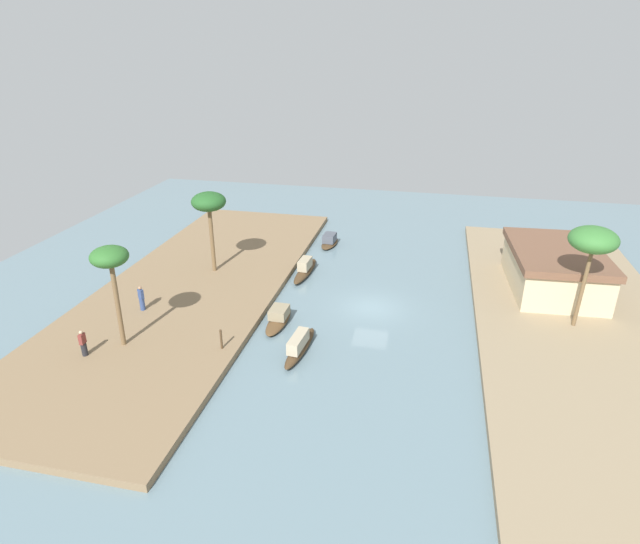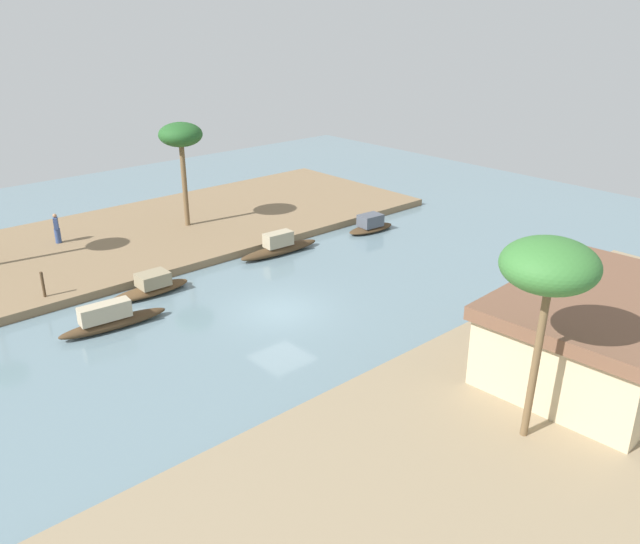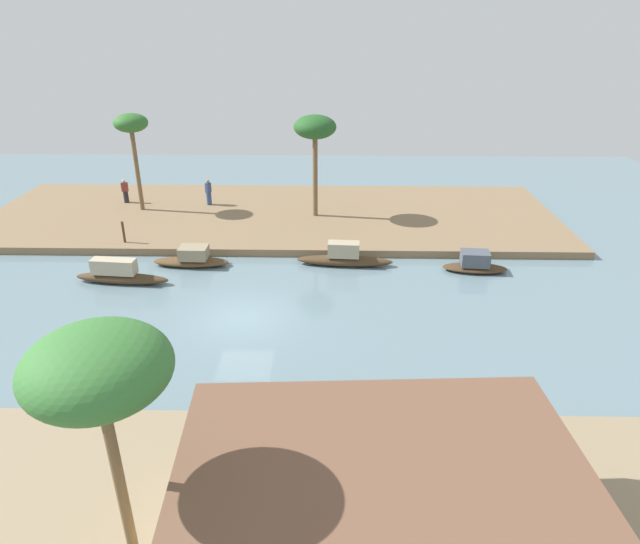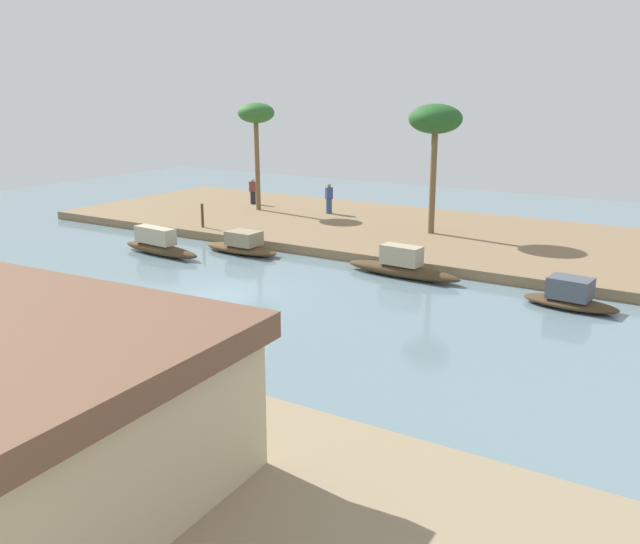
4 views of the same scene
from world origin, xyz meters
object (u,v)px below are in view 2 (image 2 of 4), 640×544
Objects in this scene: sampan_open_hull at (111,319)px; riverside_building at (601,332)px; mooring_post at (43,284)px; palm_tree_right_tall at (549,268)px; sampan_midstream at (371,225)px; person_on_near_bank at (57,230)px; sampan_with_tall_canopy at (279,247)px; palm_tree_left_near at (181,137)px; sampan_upstream_small at (151,287)px.

riverside_building is at bearing 131.08° from sampan_open_hull.
mooring_post is 0.19× the size of palm_tree_right_tall.
person_on_near_bank is at bearing -27.09° from sampan_midstream.
sampan_with_tall_canopy is 9.12m from palm_tree_left_near.
sampan_upstream_small is 11.18m from palm_tree_left_near.
palm_tree_left_near is (-7.36, 2.11, 4.75)m from person_on_near_bank.
palm_tree_left_near is 26.42m from palm_tree_right_tall.
palm_tree_left_near reaches higher than sampan_with_tall_canopy.
palm_tree_right_tall is at bearing 82.77° from palm_tree_left_near.
sampan_upstream_small is 0.44× the size of riverside_building.
sampan_open_hull reaches higher than sampan_midstream.
palm_tree_left_near is 26.08m from riverside_building.
palm_tree_right_tall reaches higher than riverside_building.
palm_tree_left_near is at bearing -37.22° from sampan_midstream.
sampan_upstream_small is 3.26× the size of mooring_post.
sampan_open_hull is 11.64m from sampan_with_tall_canopy.
palm_tree_left_near is (-10.82, -5.03, 4.91)m from mooring_post.
person_on_near_bank is 9.01m from palm_tree_left_near.
sampan_open_hull is 18.34m from sampan_midstream.
sampan_upstream_small is 20.07m from palm_tree_right_tall.
palm_tree_right_tall reaches higher than sampan_midstream.
riverside_building is (-2.22, 25.69, -3.94)m from palm_tree_left_near.
sampan_with_tall_canopy is at bearing 104.15° from palm_tree_left_near.
palm_tree_right_tall reaches higher than mooring_post.
riverside_building reaches higher than sampan_with_tall_canopy.
riverside_building is at bearing 122.26° from mooring_post.
sampan_upstream_small is at bearing -147.35° from person_on_near_bank.
sampan_open_hull is at bearing 15.50° from sampan_with_tall_canopy.
sampan_open_hull is 0.93× the size of sampan_with_tall_canopy.
sampan_upstream_small is at bearing -80.68° from palm_tree_right_tall.
sampan_with_tall_canopy is 4.16× the size of mooring_post.
riverside_building is (-5.54, -0.52, -4.22)m from palm_tree_right_tall.
riverside_building reaches higher than person_on_near_bank.
sampan_with_tall_canopy is 18.73m from riverside_building.
person_on_near_bank reaches higher than mooring_post.
sampan_midstream is 0.37× the size of riverside_building.
sampan_midstream is 2.75× the size of mooring_post.
riverside_building is (-0.44, 18.65, 1.58)m from sampan_with_tall_canopy.
sampan_open_hull is at bearing 44.67° from palm_tree_left_near.
palm_tree_left_near reaches higher than person_on_near_bank.
person_on_near_bank is 29.04m from palm_tree_right_tall.
palm_tree_left_near reaches higher than riverside_building.
sampan_upstream_small is (-3.16, -2.24, -0.08)m from sampan_open_hull.
palm_tree_left_near is at bearing -72.54° from sampan_with_tall_canopy.
palm_tree_right_tall is at bearing -144.89° from person_on_near_bank.
person_on_near_bank is 0.19× the size of riverside_building.
palm_tree_left_near is at bearing -88.31° from riverside_building.
sampan_midstream is 15.09m from sampan_upstream_small.
riverside_building is at bearing -133.99° from person_on_near_bank.
person_on_near_bank is 29.42m from riverside_building.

